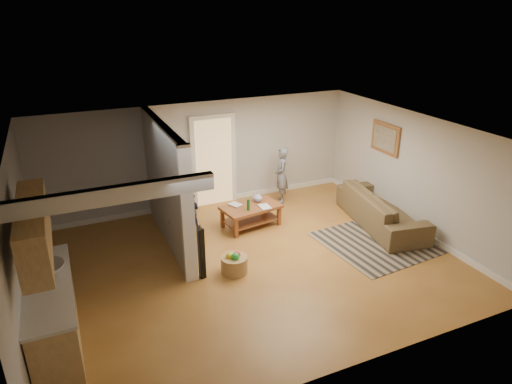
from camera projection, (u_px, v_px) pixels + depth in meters
ground at (251, 263)px, 8.63m from camera, size 7.50×7.50×0.00m
room_shell at (186, 192)px, 8.04m from camera, size 7.54×6.02×2.52m
area_rug at (389, 238)px, 9.50m from camera, size 2.91×2.24×0.01m
sofa at (379, 224)px, 10.14m from camera, size 1.41×2.68×0.75m
coffee_table at (251, 210)px, 9.92m from camera, size 1.34×0.91×0.73m
tv_console at (181, 212)px, 9.28m from camera, size 0.67×1.13×0.91m
speaker_left at (202, 254)px, 7.98m from camera, size 0.12×0.12×0.98m
speaker_right at (184, 191)px, 10.51m from camera, size 0.11×0.11×1.07m
toy_basket at (234, 264)px, 8.26m from camera, size 0.49×0.49×0.43m
child at (281, 201)px, 11.30m from camera, size 0.49×0.59×1.39m
toddler at (192, 227)px, 10.00m from camera, size 0.46×0.42×0.78m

